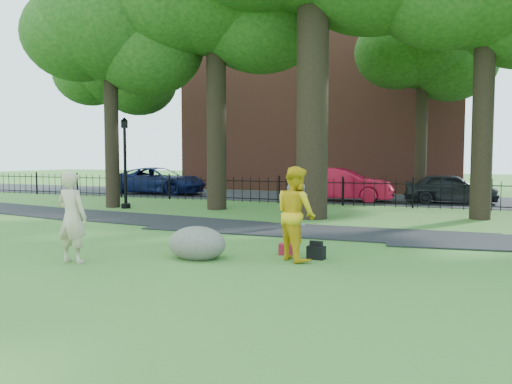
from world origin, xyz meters
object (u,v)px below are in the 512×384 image
at_px(lamppost, 125,164).
at_px(red_sedan, 342,185).
at_px(man, 296,213).
at_px(boulder, 197,241).
at_px(woman, 72,217).

height_order(lamppost, red_sedan, lamppost).
distance_m(lamppost, red_sedan, 10.27).
bearing_deg(lamppost, red_sedan, 17.61).
relative_size(man, red_sedan, 0.40).
height_order(boulder, red_sedan, red_sedan).
xyz_separation_m(lamppost, red_sedan, (7.73, 6.67, -1.06)).
distance_m(woman, man, 4.60).
xyz_separation_m(man, boulder, (-2.00, -0.63, -0.61)).
xyz_separation_m(boulder, lamppost, (-7.91, 8.07, 1.51)).
bearing_deg(man, woman, 65.21).
bearing_deg(boulder, lamppost, 134.43).
bearing_deg(lamppost, man, -60.06).
distance_m(man, lamppost, 12.43).
bearing_deg(boulder, woman, -147.91).
relative_size(lamppost, red_sedan, 0.77).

